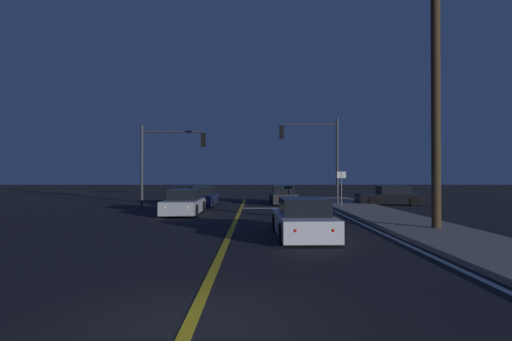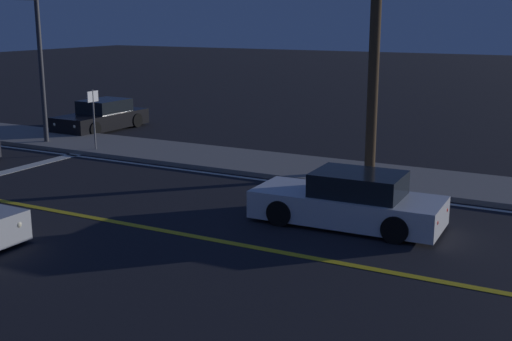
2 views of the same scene
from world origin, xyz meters
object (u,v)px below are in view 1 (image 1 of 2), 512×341
at_px(car_distant_tail_white, 303,220).
at_px(car_far_approaching_charcoal, 283,196).
at_px(car_mid_block_navy, 203,198).
at_px(car_side_waiting_silver, 184,203).
at_px(utility_pole_right, 436,77).
at_px(traffic_signal_near_right, 317,147).
at_px(traffic_signal_far_left, 166,152).
at_px(car_following_oncoming_black, 390,197).
at_px(street_sign_corner, 341,183).

relative_size(car_distant_tail_white, car_far_approaching_charcoal, 1.00).
bearing_deg(car_mid_block_navy, car_distant_tail_white, 112.45).
height_order(car_side_waiting_silver, utility_pole_right, utility_pole_right).
xyz_separation_m(car_far_approaching_charcoal, traffic_signal_near_right, (2.23, -1.63, 3.45)).
relative_size(car_side_waiting_silver, car_far_approaching_charcoal, 0.89).
bearing_deg(traffic_signal_near_right, traffic_signal_far_left, 7.85).
relative_size(car_following_oncoming_black, street_sign_corner, 1.92).
relative_size(car_side_waiting_silver, utility_pole_right, 0.37).
xyz_separation_m(car_mid_block_navy, car_side_waiting_silver, (-0.30, -5.56, -0.00)).
xyz_separation_m(car_following_oncoming_black, traffic_signal_near_right, (-5.26, -0.46, 3.45)).
distance_m(car_distant_tail_white, car_following_oncoming_black, 16.63).
bearing_deg(car_following_oncoming_black, utility_pole_right, 169.80).
relative_size(car_far_approaching_charcoal, utility_pole_right, 0.42).
relative_size(car_mid_block_navy, utility_pole_right, 0.40).
distance_m(car_side_waiting_silver, traffic_signal_far_left, 6.05).
height_order(car_distant_tail_white, traffic_signal_far_left, traffic_signal_far_left).
height_order(car_following_oncoming_black, traffic_signal_far_left, traffic_signal_far_left).
bearing_deg(traffic_signal_far_left, car_following_oncoming_black, 6.89).
relative_size(car_mid_block_navy, car_distant_tail_white, 0.96).
xyz_separation_m(traffic_signal_near_right, traffic_signal_far_left, (-10.16, -1.40, -0.41)).
relative_size(traffic_signal_far_left, utility_pole_right, 0.48).
height_order(car_mid_block_navy, car_far_approaching_charcoal, same).
distance_m(car_far_approaching_charcoal, traffic_signal_far_left, 9.01).
relative_size(traffic_signal_near_right, street_sign_corner, 2.54).
bearing_deg(car_side_waiting_silver, car_mid_block_navy, -92.70).
height_order(car_side_waiting_silver, traffic_signal_near_right, traffic_signal_near_right).
bearing_deg(car_side_waiting_silver, utility_pole_right, 147.97).
bearing_deg(traffic_signal_near_right, utility_pole_right, 101.00).
distance_m(utility_pole_right, street_sign_corner, 11.10).
xyz_separation_m(car_following_oncoming_black, car_side_waiting_silver, (-13.38, -6.68, -0.00)).
distance_m(car_distant_tail_white, traffic_signal_near_right, 14.83).
relative_size(traffic_signal_far_left, street_sign_corner, 2.27).
bearing_deg(traffic_signal_near_right, car_following_oncoming_black, -174.96).
height_order(car_distant_tail_white, utility_pole_right, utility_pole_right).
bearing_deg(car_following_oncoming_black, traffic_signal_near_right, 96.35).
xyz_separation_m(car_far_approaching_charcoal, street_sign_corner, (3.35, -4.43, 1.02)).
bearing_deg(car_following_oncoming_black, car_distant_tail_white, 153.07).
distance_m(traffic_signal_far_left, utility_pole_right, 17.31).
bearing_deg(car_side_waiting_silver, traffic_signal_near_right, -142.13).
bearing_deg(car_mid_block_navy, traffic_signal_far_left, 19.03).
relative_size(car_mid_block_navy, traffic_signal_far_left, 0.83).
height_order(car_mid_block_navy, utility_pole_right, utility_pole_right).
bearing_deg(car_side_waiting_silver, traffic_signal_far_left, -66.66).
bearing_deg(traffic_signal_far_left, car_far_approaching_charcoal, 20.93).
relative_size(car_distant_tail_white, car_following_oncoming_black, 1.03).
bearing_deg(car_following_oncoming_black, car_far_approaching_charcoal, 82.45).
height_order(car_mid_block_navy, car_side_waiting_silver, same).
bearing_deg(traffic_signal_near_right, car_far_approaching_charcoal, -36.20).
xyz_separation_m(car_side_waiting_silver, street_sign_corner, (9.24, 3.42, 1.02)).
bearing_deg(street_sign_corner, car_side_waiting_silver, -159.70).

